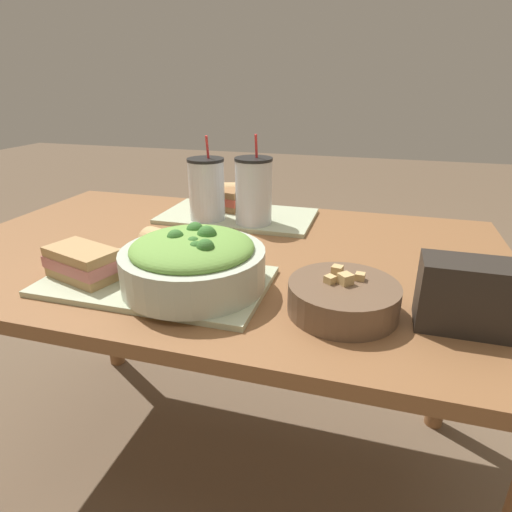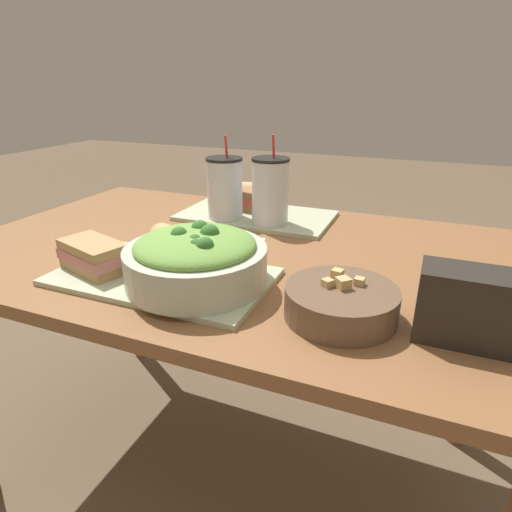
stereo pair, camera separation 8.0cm
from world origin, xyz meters
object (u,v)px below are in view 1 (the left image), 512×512
(salad_bowl, at_px, (193,260))
(drink_cup_dark, at_px, (207,191))
(sandwich_near, at_px, (83,263))
(chip_bag, at_px, (466,295))
(baguette_near, at_px, (167,247))
(napkin_folded, at_px, (221,246))
(drink_cup_red, at_px, (254,193))
(soup_bowl, at_px, (343,297))
(sandwich_far, at_px, (224,198))
(baguette_far, at_px, (221,194))

(salad_bowl, bearing_deg, drink_cup_dark, 108.69)
(sandwich_near, distance_m, chip_bag, 0.73)
(drink_cup_dark, bearing_deg, salad_bowl, -71.31)
(baguette_near, bearing_deg, napkin_folded, -5.82)
(salad_bowl, bearing_deg, napkin_folded, 98.62)
(drink_cup_dark, distance_m, drink_cup_red, 0.14)
(soup_bowl, height_order, sandwich_far, same)
(salad_bowl, distance_m, soup_bowl, 0.30)
(soup_bowl, height_order, chip_bag, chip_bag)
(sandwich_far, xyz_separation_m, napkin_folded, (0.10, -0.29, -0.04))
(napkin_folded, bearing_deg, sandwich_far, 108.09)
(drink_cup_red, bearing_deg, sandwich_far, 138.06)
(drink_cup_dark, bearing_deg, drink_cup_red, 0.00)
(salad_bowl, xyz_separation_m, drink_cup_dark, (-0.14, 0.42, 0.03))
(baguette_near, xyz_separation_m, sandwich_far, (-0.03, 0.45, -0.00))
(soup_bowl, xyz_separation_m, drink_cup_red, (-0.29, 0.42, 0.07))
(salad_bowl, height_order, soup_bowl, salad_bowl)
(chip_bag, bearing_deg, baguette_near, 171.36)
(baguette_near, bearing_deg, sandwich_far, 21.23)
(soup_bowl, relative_size, drink_cup_red, 0.81)
(drink_cup_dark, xyz_separation_m, drink_cup_red, (0.14, 0.00, 0.00))
(salad_bowl, bearing_deg, soup_bowl, -1.34)
(soup_bowl, bearing_deg, baguette_far, 127.75)
(sandwich_far, bearing_deg, baguette_far, 137.78)
(baguette_far, bearing_deg, sandwich_far, -163.91)
(salad_bowl, height_order, drink_cup_dark, drink_cup_dark)
(drink_cup_dark, relative_size, chip_bag, 1.57)
(soup_bowl, distance_m, sandwich_near, 0.53)
(salad_bowl, xyz_separation_m, chip_bag, (0.49, -0.00, -0.00))
(napkin_folded, bearing_deg, baguette_far, 109.91)
(salad_bowl, xyz_separation_m, baguette_near, (-0.10, 0.09, -0.02))
(baguette_far, bearing_deg, salad_bowl, 178.74)
(salad_bowl, relative_size, baguette_far, 2.51)
(chip_bag, bearing_deg, drink_cup_dark, 146.67)
(salad_bowl, xyz_separation_m, sandwich_far, (-0.13, 0.54, -0.02))
(sandwich_near, bearing_deg, chip_bag, 19.07)
(drink_cup_red, height_order, chip_bag, drink_cup_red)
(drink_cup_red, bearing_deg, baguette_near, -107.58)
(chip_bag, bearing_deg, salad_bowl, -179.97)
(drink_cup_red, relative_size, chip_bag, 1.63)
(baguette_far, distance_m, drink_cup_red, 0.23)
(soup_bowl, bearing_deg, sandwich_far, 128.08)
(baguette_near, bearing_deg, chip_bag, -81.26)
(sandwich_far, xyz_separation_m, chip_bag, (0.62, -0.54, 0.02))
(drink_cup_dark, xyz_separation_m, chip_bag, (0.63, -0.42, -0.03))
(salad_bowl, relative_size, baguette_near, 2.17)
(salad_bowl, relative_size, drink_cup_dark, 1.19)
(baguette_near, relative_size, baguette_far, 1.16)
(salad_bowl, distance_m, sandwich_near, 0.24)
(soup_bowl, bearing_deg, napkin_folded, 142.67)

